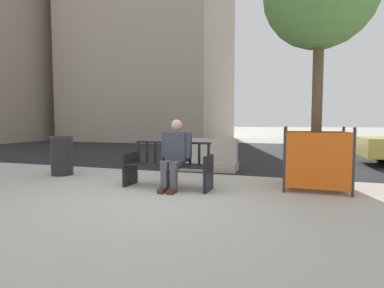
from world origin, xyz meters
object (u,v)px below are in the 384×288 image
(trash_bin, at_px, (62,155))
(street_bench, at_px, (168,167))
(jersey_barrier_centre, at_px, (199,157))
(construction_fence, at_px, (315,158))
(seated_person, at_px, (175,153))

(trash_bin, bearing_deg, street_bench, -9.90)
(trash_bin, bearing_deg, jersey_barrier_centre, 31.08)
(jersey_barrier_centre, bearing_deg, street_bench, -88.49)
(jersey_barrier_centre, relative_size, construction_fence, 1.72)
(street_bench, xyz_separation_m, trash_bin, (-2.98, 0.52, 0.08))
(jersey_barrier_centre, height_order, trash_bin, trash_bin)
(street_bench, distance_m, jersey_barrier_centre, 2.28)
(street_bench, distance_m, trash_bin, 3.03)
(seated_person, bearing_deg, street_bench, 160.90)
(street_bench, distance_m, seated_person, 0.35)
(jersey_barrier_centre, height_order, construction_fence, construction_fence)
(jersey_barrier_centre, bearing_deg, seated_person, -84.30)
(construction_fence, bearing_deg, seated_person, -160.42)
(seated_person, relative_size, jersey_barrier_centre, 0.65)
(seated_person, bearing_deg, jersey_barrier_centre, 95.70)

